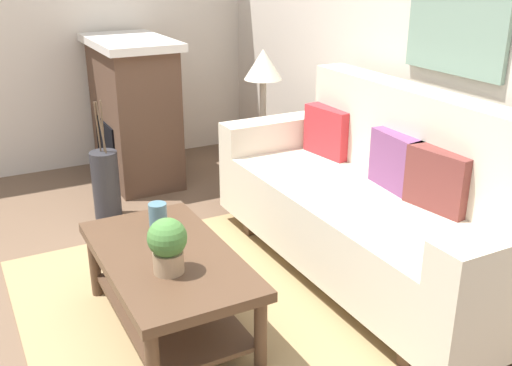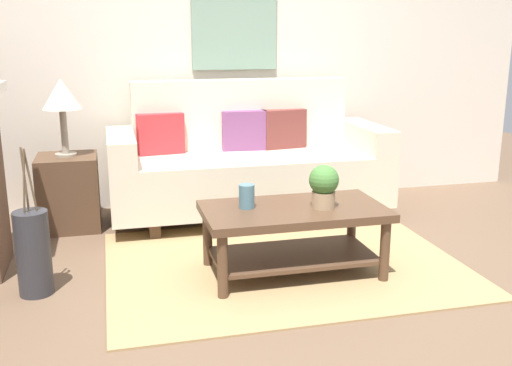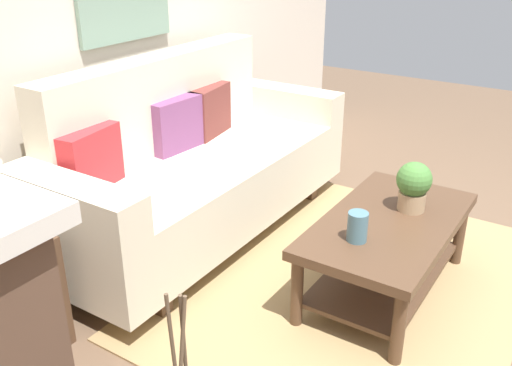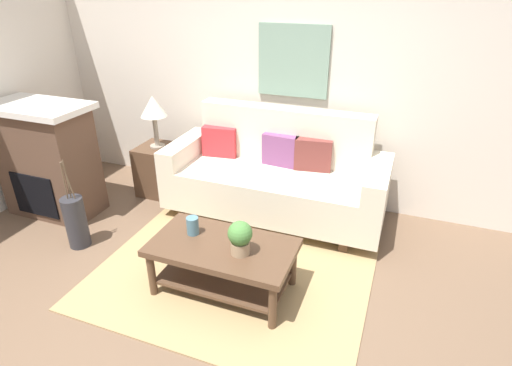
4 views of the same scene
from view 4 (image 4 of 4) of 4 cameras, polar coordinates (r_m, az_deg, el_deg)
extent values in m
plane|color=brown|center=(3.22, -7.28, -17.91)|extent=(9.43, 9.43, 0.00)
cube|color=beige|center=(4.37, 5.02, 14.64)|extent=(5.43, 0.10, 2.70)
cube|color=#A38456|center=(3.55, -3.48, -12.64)|extent=(2.23, 1.70, 0.01)
cube|color=beige|center=(4.17, 2.45, -0.96)|extent=(1.77, 0.84, 0.40)
cube|color=beige|center=(4.26, 3.96, 6.65)|extent=(1.77, 0.20, 0.56)
cube|color=beige|center=(4.50, -9.51, 2.25)|extent=(0.20, 0.84, 0.60)
cube|color=beige|center=(3.97, 16.11, -1.98)|extent=(0.20, 0.84, 0.60)
cube|color=#513826|center=(4.57, -6.99, -2.22)|extent=(0.08, 0.74, 0.12)
cube|color=#513826|center=(4.16, 12.75, -5.90)|extent=(0.08, 0.74, 0.12)
cube|color=red|center=(4.42, -5.00, 5.69)|extent=(0.37, 0.17, 0.32)
cube|color=#7A4270|center=(4.18, 3.38, 4.54)|extent=(0.37, 0.15, 0.32)
cube|color=brown|center=(4.11, 7.86, 3.88)|extent=(0.37, 0.17, 0.32)
cube|color=#513826|center=(3.19, -4.63, -8.81)|extent=(1.10, 0.60, 0.05)
cube|color=#513826|center=(3.36, -4.45, -12.78)|extent=(0.98, 0.50, 0.02)
cylinder|color=#513826|center=(3.36, -14.13, -12.16)|extent=(0.06, 0.06, 0.38)
cylinder|color=#513826|center=(3.00, 2.29, -16.72)|extent=(0.06, 0.06, 0.38)
cylinder|color=#513826|center=(3.69, -9.82, -7.77)|extent=(0.06, 0.06, 0.38)
cylinder|color=#513826|center=(3.36, 5.09, -11.21)|extent=(0.06, 0.06, 0.38)
cylinder|color=slate|center=(3.29, -8.71, -5.82)|extent=(0.10, 0.10, 0.14)
cylinder|color=tan|center=(3.05, -2.18, -8.85)|extent=(0.14, 0.14, 0.10)
sphere|color=#477B38|center=(2.98, -2.22, -6.93)|extent=(0.18, 0.18, 0.18)
cube|color=#513826|center=(4.82, -13.03, 1.78)|extent=(0.44, 0.44, 0.56)
cylinder|color=gray|center=(4.71, -13.39, 4.98)|extent=(0.16, 0.16, 0.02)
cylinder|color=gray|center=(4.66, -13.60, 6.87)|extent=(0.05, 0.05, 0.35)
cone|color=beige|center=(4.57, -13.98, 10.23)|extent=(0.28, 0.28, 0.22)
cube|color=brown|center=(4.71, -26.61, 2.51)|extent=(0.90, 0.50, 1.10)
cube|color=black|center=(4.66, -28.17, -1.53)|extent=(0.52, 0.02, 0.44)
cube|color=silver|center=(4.53, -28.10, 9.20)|extent=(1.02, 0.58, 0.06)
cylinder|color=#2D2D33|center=(4.12, -23.52, -4.96)|extent=(0.19, 0.19, 0.49)
cylinder|color=brown|center=(3.92, -24.42, 0.31)|extent=(0.05, 0.04, 0.36)
cylinder|color=brown|center=(3.95, -24.56, 0.48)|extent=(0.02, 0.02, 0.36)
cylinder|color=brown|center=(3.92, -24.90, 0.28)|extent=(0.04, 0.03, 0.36)
cube|color=gray|center=(4.27, 5.14, 16.36)|extent=(0.72, 0.03, 0.70)
camera|label=1|loc=(2.05, 58.75, 0.55)|focal=41.83mm
camera|label=2|loc=(2.54, -83.80, -17.08)|focal=41.74mm
camera|label=3|loc=(3.98, -47.22, 11.45)|focal=39.91mm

